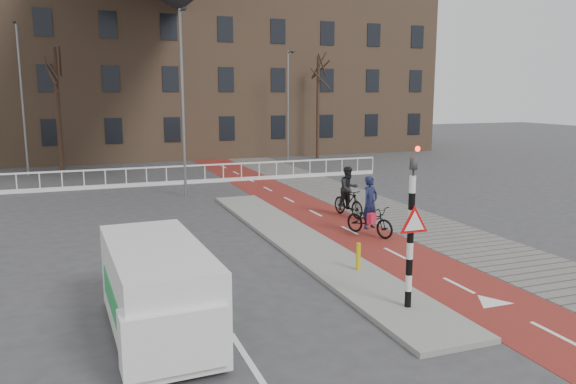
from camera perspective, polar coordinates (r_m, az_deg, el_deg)
name	(u,v)px	position (r m, az deg, el deg)	size (l,w,h in m)	color
ground	(385,280)	(14.67, 9.82, -8.82)	(120.00, 120.00, 0.00)	#38383A
bike_lane	(297,204)	(24.04, 0.94, -1.22)	(2.50, 60.00, 0.01)	maroon
sidewalk	(356,200)	(25.17, 6.89, -0.77)	(3.00, 60.00, 0.01)	slate
curb_island	(301,242)	(17.80, 1.37, -5.08)	(1.80, 16.00, 0.12)	gray
traffic_signal	(411,223)	(12.17, 12.43, -3.11)	(0.80, 0.80, 3.68)	black
bollard	(358,256)	(14.89, 7.15, -6.52)	(0.12, 0.12, 0.72)	gold
cyclist_near	(370,216)	(18.85, 8.32, -2.40)	(1.35, 2.02, 1.99)	black
cyclist_far	(348,196)	(21.60, 6.16, -0.39)	(0.92, 1.86, 1.93)	black
van	(158,289)	(11.29, -13.10, -9.60)	(1.89, 4.33, 1.83)	white
railing	(126,181)	(29.36, -16.10, 1.05)	(28.00, 0.10, 0.99)	silver
townhouse_row	(133,50)	(44.25, -15.51, 13.75)	(46.00, 10.00, 15.90)	#7F6047
tree_mid	(58,111)	(35.71, -22.32, 7.61)	(0.29, 0.29, 7.27)	black
tree_right	(318,108)	(40.75, 3.07, 8.51)	(0.23, 0.23, 7.21)	black
streetlight_near	(183,105)	(25.77, -10.63, 8.66)	(0.12, 0.12, 8.30)	slate
streetlight_left	(22,100)	(35.22, -25.38, 8.42)	(0.12, 0.12, 8.55)	slate
streetlight_right	(288,107)	(38.93, -0.01, 8.65)	(0.12, 0.12, 7.48)	slate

